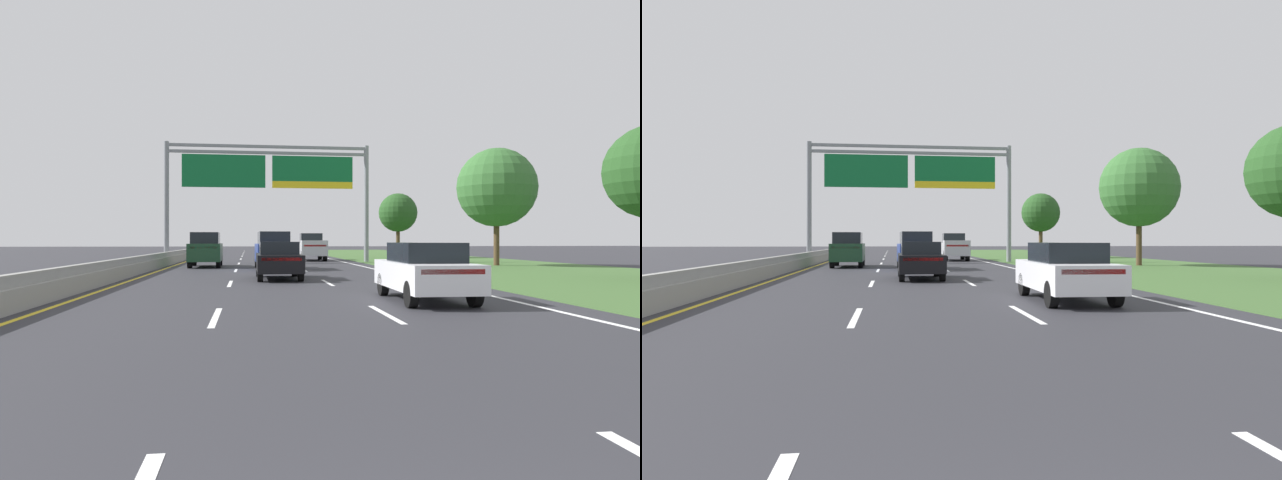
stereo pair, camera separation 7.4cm
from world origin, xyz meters
The scene contains 12 objects.
ground_plane centered at (0.00, 35.00, 0.00)m, with size 220.00×220.00×0.00m, color #2B2B30.
lane_striping centered at (0.00, 34.54, 0.00)m, with size 11.96×106.00×0.01m.
grass_verge_right centered at (13.95, 35.00, 0.01)m, with size 14.00×110.00×0.02m, color #3D602D.
median_barrier_concrete centered at (-6.60, 35.00, 0.35)m, with size 0.60×110.00×0.85m.
overhead_sign_gantry centered at (0.30, 39.13, 6.27)m, with size 15.06×0.42×8.77m.
pickup_truck_silver centered at (3.91, 42.72, 1.07)m, with size 2.12×5.44×2.20m.
car_black_centre_lane_sedan centered at (0.09, 21.78, 0.82)m, with size 1.83×4.40×1.57m.
car_darkgreen_left_lane_suv centered at (-3.78, 32.85, 1.10)m, with size 1.98×4.73×2.11m.
car_blue_centre_lane_suv centered at (0.21, 29.71, 1.10)m, with size 2.03×4.75×2.11m.
car_white_right_lane_sedan centered at (3.56, 12.97, 0.82)m, with size 1.90×4.43×1.57m.
roadside_tree_mid centered at (14.65, 32.10, 5.02)m, with size 5.06×5.06×7.56m.
roadside_tree_far centered at (12.71, 48.55, 4.21)m, with size 3.61×3.61×6.04m.
Camera 1 is at (-1.15, -1.30, 1.64)m, focal length 30.73 mm.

